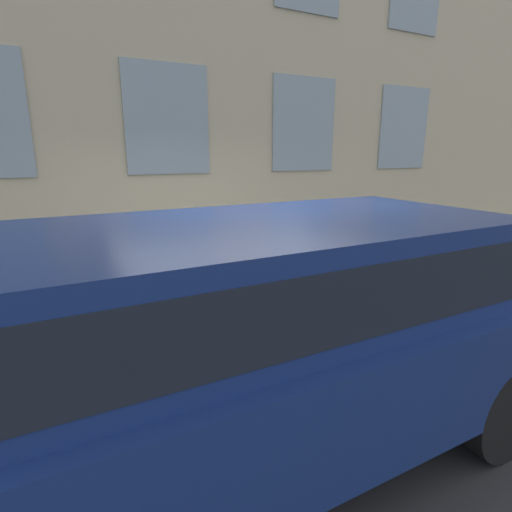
# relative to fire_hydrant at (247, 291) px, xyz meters

# --- Properties ---
(ground_plane) EXTENTS (80.00, 80.00, 0.00)m
(ground_plane) POSITION_rel_fire_hydrant_xyz_m (-0.64, 0.24, -0.59)
(ground_plane) COLOR #2D2D30
(sidewalk) EXTENTS (2.88, 60.00, 0.15)m
(sidewalk) POSITION_rel_fire_hydrant_xyz_m (0.80, 0.24, -0.52)
(sidewalk) COLOR gray
(sidewalk) RESTS_ON ground_plane
(fire_hydrant) EXTENTS (0.36, 0.46, 0.86)m
(fire_hydrant) POSITION_rel_fire_hydrant_xyz_m (0.00, 0.00, 0.00)
(fire_hydrant) COLOR #2D7260
(fire_hydrant) RESTS_ON sidewalk
(person) EXTENTS (0.33, 0.22, 1.37)m
(person) POSITION_rel_fire_hydrant_xyz_m (0.56, -0.53, 0.38)
(person) COLOR #998466
(person) RESTS_ON sidewalk
(parked_truck_navy_near) EXTENTS (1.85, 5.34, 1.78)m
(parked_truck_navy_near) POSITION_rel_fire_hydrant_xyz_m (-1.84, 0.83, 0.44)
(parked_truck_navy_near) COLOR black
(parked_truck_navy_near) RESTS_ON ground_plane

